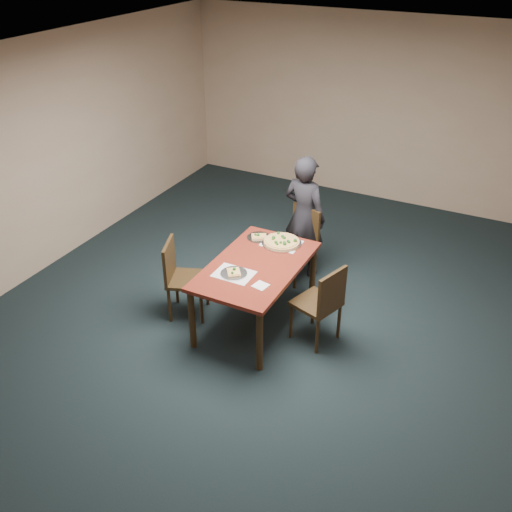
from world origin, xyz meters
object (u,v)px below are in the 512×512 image
at_px(chair_far, 299,239).
at_px(slice_plate_far, 259,237).
at_px(slice_plate_near, 234,273).
at_px(pizza_pan, 282,242).
at_px(chair_left, 180,274).
at_px(chair_right, 322,301).
at_px(dining_table, 256,271).
at_px(diner, 304,216).

xyz_separation_m(chair_far, slice_plate_far, (-0.27, -0.58, 0.25)).
bearing_deg(chair_far, slice_plate_near, -76.85).
height_order(chair_far, pizza_pan, chair_far).
xyz_separation_m(chair_left, slice_plate_near, (0.71, -0.05, 0.25)).
distance_m(chair_far, chair_left, 1.60).
bearing_deg(pizza_pan, chair_far, 92.09).
relative_size(chair_far, pizza_pan, 2.03).
relative_size(pizza_pan, slice_plate_near, 1.60).
bearing_deg(slice_plate_near, chair_right, 17.39).
bearing_deg(slice_plate_far, dining_table, -66.44).
xyz_separation_m(chair_far, pizza_pan, (0.02, -0.58, 0.26)).
relative_size(chair_far, diner, 0.59).
distance_m(chair_left, pizza_pan, 1.19).
height_order(chair_right, diner, diner).
distance_m(diner, slice_plate_near, 1.51).
xyz_separation_m(chair_right, slice_plate_near, (-0.88, -0.28, 0.25)).
relative_size(dining_table, chair_left, 1.65).
xyz_separation_m(slice_plate_near, slice_plate_far, (-0.12, 0.81, -0.00)).
height_order(chair_left, slice_plate_near, chair_left).
height_order(dining_table, pizza_pan, pizza_pan).
bearing_deg(slice_plate_far, diner, 68.90).
xyz_separation_m(pizza_pan, slice_plate_far, (-0.29, 0.00, -0.01)).
xyz_separation_m(diner, pizza_pan, (0.02, -0.70, -0.00)).
distance_m(chair_right, diner, 1.45).
distance_m(chair_left, diner, 1.72).
bearing_deg(slice_plate_near, diner, 84.14).
relative_size(diner, slice_plate_near, 5.54).
height_order(diner, slice_plate_near, diner).
xyz_separation_m(chair_left, slice_plate_far, (0.59, 0.76, 0.25)).
bearing_deg(chair_right, slice_plate_far, -99.70).
height_order(dining_table, slice_plate_far, slice_plate_far).
xyz_separation_m(chair_far, chair_right, (0.73, -1.11, 0.00)).
height_order(diner, slice_plate_far, diner).
distance_m(chair_far, slice_plate_near, 1.42).
bearing_deg(pizza_pan, slice_plate_far, 179.99).
bearing_deg(dining_table, chair_far, 88.21).
bearing_deg(chair_right, slice_plate_near, -54.37).
bearing_deg(chair_left, chair_far, -53.52).
bearing_deg(chair_right, pizza_pan, -108.40).
height_order(chair_left, chair_right, same).
xyz_separation_m(dining_table, slice_plate_near, (-0.12, -0.28, 0.11)).
distance_m(chair_far, diner, 0.28).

